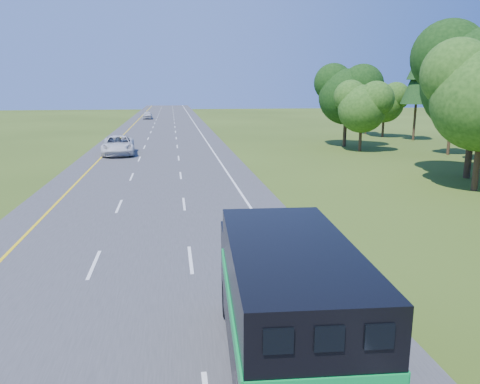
% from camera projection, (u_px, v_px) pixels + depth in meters
% --- Properties ---
extents(road, '(15.00, 260.00, 0.04)m').
position_uv_depth(road, '(160.00, 154.00, 47.01)').
color(road, '#38383A').
rests_on(road, ground).
extents(lane_markings, '(11.15, 260.00, 0.01)m').
position_uv_depth(lane_markings, '(160.00, 154.00, 47.00)').
color(lane_markings, yellow).
rests_on(lane_markings, road).
extents(horse_truck, '(2.91, 8.06, 3.51)m').
position_uv_depth(horse_truck, '(284.00, 304.00, 10.37)').
color(horse_truck, black).
rests_on(horse_truck, road).
extents(white_suv, '(3.54, 6.86, 1.85)m').
position_uv_depth(white_suv, '(118.00, 145.00, 46.68)').
color(white_suv, silver).
rests_on(white_suv, road).
extents(far_car, '(1.98, 4.81, 1.63)m').
position_uv_depth(far_car, '(148.00, 115.00, 98.84)').
color(far_car, '#B6B7BE').
rests_on(far_car, road).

